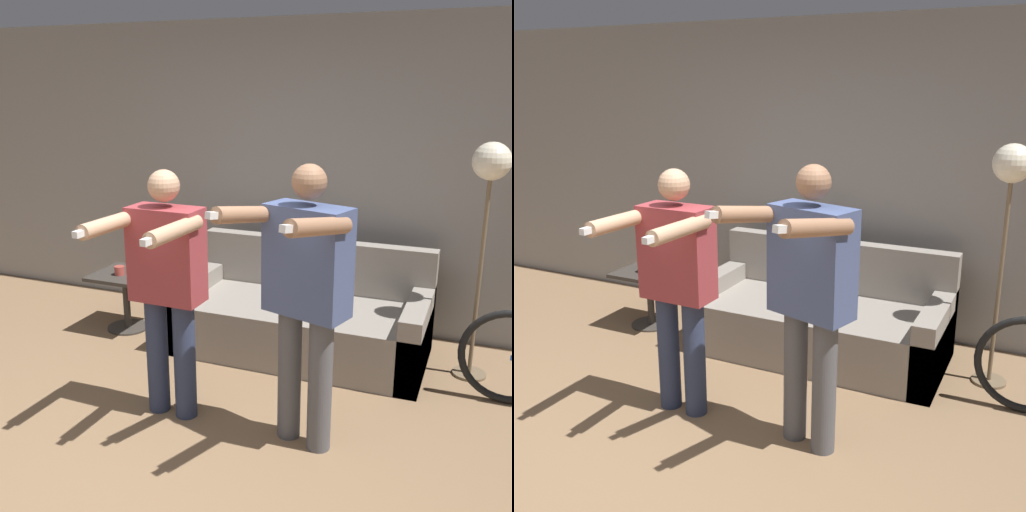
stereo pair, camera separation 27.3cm
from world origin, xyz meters
TOP-DOWN VIEW (x-y plane):
  - ground_plane at (0.00, 0.00)m, footprint 16.00×16.00m
  - wall_back at (0.00, 2.69)m, footprint 10.00×0.05m
  - couch at (0.32, 2.02)m, footprint 1.95×0.91m
  - person_left at (-0.16, 0.78)m, footprint 0.52×0.68m
  - person_right at (0.72, 0.78)m, footprint 0.66×0.77m
  - cat at (0.26, 2.36)m, footprint 0.44×0.13m
  - floor_lamp at (1.61, 2.07)m, footprint 0.26×0.26m
  - side_table at (-1.23, 1.87)m, footprint 0.51×0.51m
  - cup at (-1.24, 1.81)m, footprint 0.09×0.09m

SIDE VIEW (x-z plane):
  - ground_plane at x=0.00m, z-range 0.00..0.00m
  - couch at x=0.32m, z-range -0.15..0.69m
  - side_table at x=-1.23m, z-range 0.12..0.62m
  - cup at x=-1.24m, z-range 0.51..0.58m
  - person_left at x=-0.16m, z-range 0.12..1.71m
  - cat at x=0.26m, z-range 0.83..1.01m
  - person_right at x=0.72m, z-range 0.14..1.80m
  - wall_back at x=0.00m, z-range 0.00..2.60m
  - floor_lamp at x=1.61m, z-range 0.57..2.27m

